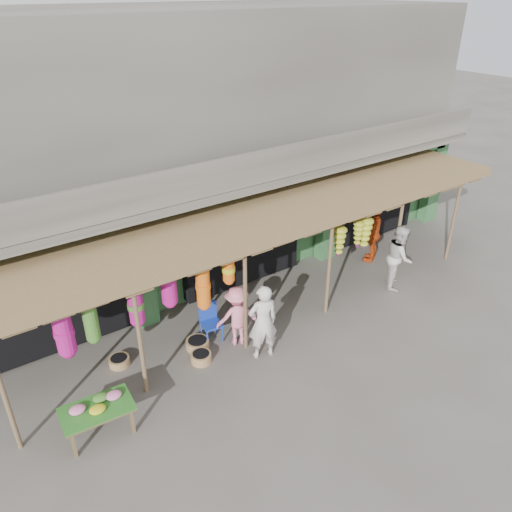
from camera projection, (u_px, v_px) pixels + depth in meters
ground at (291, 321)px, 12.59m from camera, size 80.00×80.00×0.00m
building at (190, 145)px, 14.47m from camera, size 16.40×6.80×7.00m
awning at (268, 219)px, 11.85m from camera, size 14.00×2.70×2.79m
flower_table at (97, 409)px, 9.14m from camera, size 1.35×0.85×0.78m
blue_chair at (210, 319)px, 11.75m from camera, size 0.51×0.51×0.94m
basket_left at (119, 361)px, 11.09m from camera, size 0.46×0.46×0.19m
basket_mid at (198, 344)px, 11.62m from camera, size 0.62×0.62×0.21m
basket_right at (201, 357)px, 11.19m from camera, size 0.59×0.59×0.21m
person_front at (263, 322)px, 11.00m from camera, size 0.76×0.60×1.85m
person_right at (399, 257)px, 13.65m from camera, size 1.12×1.12×1.83m
person_vendor at (374, 234)px, 14.95m from camera, size 1.14×0.88×1.80m
person_shopper at (237, 316)px, 11.49m from camera, size 1.10×0.84×1.51m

